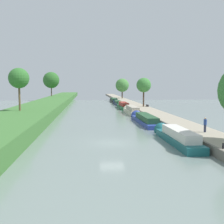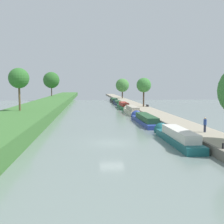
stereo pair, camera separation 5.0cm
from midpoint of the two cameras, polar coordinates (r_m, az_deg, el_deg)
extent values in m
plane|color=slate|center=(28.16, -0.04, -6.62)|extent=(160.00, 160.00, 0.00)
cube|color=#9E937F|center=(30.78, 19.66, -5.12)|extent=(4.12, 260.00, 0.81)
cube|color=#6B665B|center=(29.93, 15.84, -5.26)|extent=(0.25, 260.00, 0.86)
cube|color=#195B60|center=(28.72, 13.77, -5.80)|extent=(1.94, 10.40, 0.73)
cube|color=silver|center=(28.09, 14.15, -4.43)|extent=(1.59, 7.28, 0.85)
cone|color=#195B60|center=(34.14, 10.61, -3.91)|extent=(1.85, 1.17, 1.85)
cube|color=#283D93|center=(42.69, 7.09, -2.01)|extent=(2.16, 13.10, 0.59)
cube|color=#234C2D|center=(41.96, 7.29, -1.17)|extent=(1.77, 9.17, 0.83)
cone|color=#283D93|center=(49.69, 5.33, -0.90)|extent=(2.05, 1.29, 2.05)
cube|color=beige|center=(56.39, 4.20, 0.00)|extent=(1.86, 11.54, 0.79)
cube|color=#B2A893|center=(55.74, 4.31, 0.80)|extent=(1.53, 8.08, 0.89)
cone|color=beige|center=(62.61, 3.26, 0.58)|extent=(1.77, 1.12, 1.77)
cube|color=#1E6033|center=(69.34, 2.40, 1.08)|extent=(2.01, 11.75, 0.77)
cube|color=maroon|center=(68.70, 2.47, 1.71)|extent=(1.65, 8.23, 0.84)
cone|color=#1E6033|center=(75.75, 1.75, 1.48)|extent=(1.91, 1.20, 1.91)
cube|color=#141E42|center=(83.41, 1.21, 1.83)|extent=(1.85, 11.11, 0.65)
cube|color=#234C2D|center=(82.82, 1.25, 2.23)|extent=(1.52, 7.77, 0.60)
cone|color=#141E42|center=(89.47, 0.77, 2.10)|extent=(1.76, 1.11, 1.76)
cube|color=black|center=(95.81, 0.38, 2.33)|extent=(1.98, 11.85, 0.60)
cube|color=#234C2D|center=(95.18, 0.41, 2.73)|extent=(1.62, 8.29, 0.81)
cone|color=black|center=(102.29, 0.02, 2.55)|extent=(1.88, 1.19, 1.88)
cylinder|color=#4C3828|center=(65.50, 6.70, 3.00)|extent=(0.37, 0.37, 4.24)
sphere|color=#3D7F38|center=(65.43, 6.73, 5.70)|extent=(3.52, 3.52, 3.52)
cylinder|color=#4C3828|center=(107.38, 2.16, 3.94)|extent=(0.48, 0.48, 3.66)
sphere|color=#47843D|center=(107.33, 2.17, 5.70)|extent=(5.31, 5.31, 5.31)
cylinder|color=brown|center=(46.92, -19.08, 2.98)|extent=(0.33, 0.33, 4.44)
sphere|color=#33702D|center=(46.89, -19.20, 6.81)|extent=(3.35, 3.35, 3.35)
cylinder|color=#4C3828|center=(105.85, -12.75, 4.51)|extent=(0.36, 0.36, 4.39)
sphere|color=#2D6628|center=(105.84, -12.80, 6.62)|extent=(6.19, 6.19, 6.19)
cylinder|color=#282D42|center=(31.59, 19.09, -3.33)|extent=(0.26, 0.26, 0.82)
cylinder|color=#28428E|center=(31.49, 19.14, -2.03)|extent=(0.34, 0.34, 0.62)
sphere|color=tan|center=(31.44, 19.16, -1.27)|extent=(0.22, 0.22, 0.22)
cylinder|color=black|center=(24.11, 22.48, -6.65)|extent=(0.16, 0.16, 0.45)
cylinder|color=black|center=(102.44, 1.01, 2.96)|extent=(0.16, 0.16, 0.45)
cube|color=#333338|center=(65.24, 7.61, 1.30)|extent=(0.40, 0.08, 0.41)
cube|color=#333338|center=(66.41, 7.38, 1.38)|extent=(0.40, 0.08, 0.41)
cube|color=#38383D|center=(65.81, 7.50, 1.54)|extent=(0.44, 1.50, 0.06)
camera|label=1|loc=(0.03, -90.03, 0.00)|focal=43.07mm
camera|label=2|loc=(0.03, 89.97, 0.00)|focal=43.07mm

